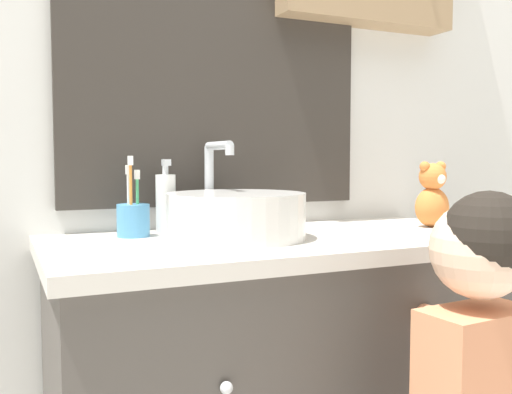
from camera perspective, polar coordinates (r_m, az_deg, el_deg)
The scene contains 5 objects.
wall_back at distance 1.64m, azimuth -0.95°, elevation 13.77°, with size 3.20×0.18×2.50m.
sink_basin at distance 1.32m, azimuth -2.00°, elevation -1.73°, with size 0.32×0.38×0.23m.
toothbrush_holder at distance 1.38m, azimuth -12.18°, elevation -2.09°, with size 0.08×0.08×0.19m.
soap_dispenser at distance 1.43m, azimuth -9.01°, elevation -0.56°, with size 0.05×0.05×0.18m.
teddy_bear at distance 1.61m, azimuth 17.22°, elevation 0.09°, with size 0.10×0.08×0.18m.
Camera 1 is at (-0.62, -0.86, 1.01)m, focal length 40.00 mm.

